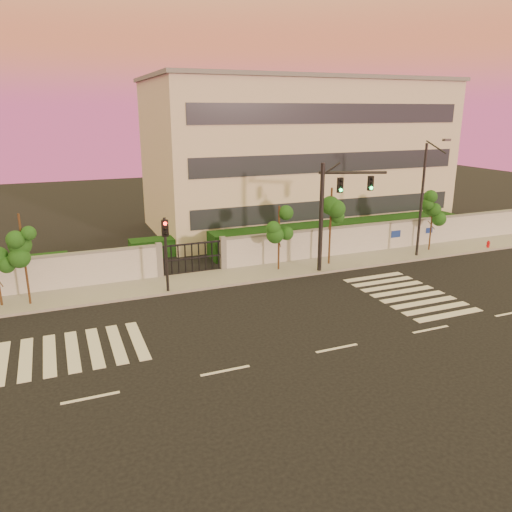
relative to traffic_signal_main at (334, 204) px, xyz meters
name	(u,v)px	position (x,y,z in m)	size (l,w,h in m)	color
ground	(337,348)	(-5.25, -9.36, -4.27)	(120.00, 120.00, 0.00)	black
sidewalk	(247,274)	(-5.25, 1.14, -4.19)	(60.00, 3.00, 0.15)	gray
perimeter_wall	(240,252)	(-5.15, 2.64, -3.20)	(60.00, 0.36, 2.20)	#B1B4B8
hedge_row	(240,244)	(-4.08, 5.38, -3.45)	(41.00, 4.25, 1.80)	#13330F
institutional_building	(296,154)	(3.75, 12.63, 1.89)	(24.40, 12.40, 12.25)	beige
road_markings	(267,321)	(-6.83, -5.60, -4.26)	(57.00, 7.62, 0.02)	silver
street_tree_c	(22,239)	(-17.36, 0.80, -0.69)	(1.40, 1.12, 4.86)	#382314
street_tree_d	(279,223)	(-3.08, 1.20, -1.20)	(1.45, 1.15, 4.17)	#382314
street_tree_e	(331,209)	(0.45, 1.05, -0.53)	(1.57, 1.25, 5.08)	#382314
street_tree_f	(433,208)	(8.79, 1.26, -1.09)	(1.36, 1.09, 4.32)	#382314
traffic_signal_main	(334,204)	(0.00, 0.00, 0.00)	(4.18, 1.57, 6.75)	black
traffic_signal_secondary	(166,246)	(-10.39, -0.08, -1.56)	(0.33, 0.33, 4.26)	black
streetlight_east	(424,195)	(6.99, 0.25, 0.08)	(0.48, 1.94, 8.05)	black
fire_hydrant	(488,245)	(13.16, 0.08, -3.94)	(0.26, 0.25, 0.66)	red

